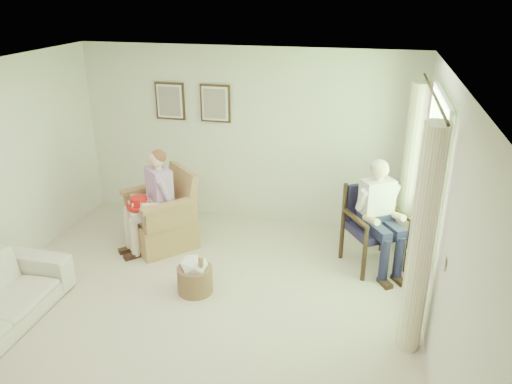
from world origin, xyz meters
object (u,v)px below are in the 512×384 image
Objects in this scene: person_dark at (378,209)px; hatbox at (195,274)px; person_wicker at (155,195)px; red_hat at (139,203)px; wood_armchair at (376,222)px; wicker_armchair at (162,221)px.

person_dark reaches higher than hatbox.
red_hat is at bearing -99.85° from person_wicker.
red_hat is 0.54× the size of hatbox.
wood_armchair is 2.90m from person_wicker.
wicker_armchair is at bearing 56.95° from red_hat.
person_wicker is (-2.88, -0.31, 0.23)m from wood_armchair.
wicker_armchair is 0.76× the size of person_dark.
hatbox is (-2.03, -1.20, -0.33)m from wood_armchair.
person_dark is (0.00, -0.17, 0.26)m from wood_armchair.
hatbox is at bearing 175.01° from person_dark.
wood_armchair is 3.09m from red_hat.
person_wicker reaches higher than red_hat.
person_dark is 2.35m from hatbox.
red_hat is 1.36m from hatbox.
person_wicker reaches higher than wood_armchair.
person_wicker is 0.97× the size of person_dark.
person_dark is (2.88, -0.00, 0.49)m from wicker_armchair.
person_dark is at bearing -121.94° from wood_armchair.
wicker_armchair is 0.50m from red_hat.
red_hat is (-3.06, -0.44, 0.14)m from wood_armchair.
wicker_armchair is at bearing 151.45° from wood_armchair.
person_dark reaches higher than red_hat.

